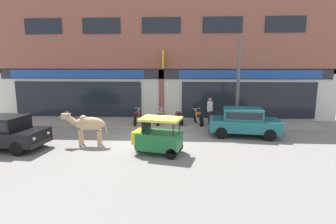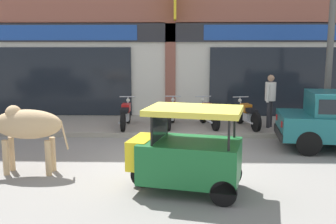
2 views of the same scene
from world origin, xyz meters
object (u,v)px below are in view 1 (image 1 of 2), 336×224
(auto_rickshaw, at_px, (158,138))
(utility_pole, at_px, (238,83))
(motorcycle_3, at_px, (198,118))
(motorcycle_0, at_px, (137,117))
(car_1, at_px, (3,131))
(motorcycle_1, at_px, (160,117))
(cow, at_px, (87,124))
(motorcycle_2, at_px, (179,117))
(pedestrian, at_px, (210,108))
(car_0, at_px, (243,121))

(auto_rickshaw, relative_size, utility_pole, 0.42)
(motorcycle_3, bearing_deg, motorcycle_0, -179.31)
(car_1, relative_size, motorcycle_1, 2.06)
(cow, height_order, motorcycle_2, cow)
(auto_rickshaw, distance_m, motorcycle_2, 5.22)
(car_1, distance_m, pedestrian, 10.58)
(car_1, bearing_deg, cow, 12.01)
(motorcycle_0, distance_m, pedestrian, 4.42)
(auto_rickshaw, height_order, pedestrian, pedestrian)
(auto_rickshaw, distance_m, motorcycle_1, 5.17)
(cow, height_order, auto_rickshaw, cow)
(cow, relative_size, car_0, 0.57)
(motorcycle_0, height_order, utility_pole, utility_pole)
(cow, xyz_separation_m, pedestrian, (5.92, 4.13, 0.12))
(cow, xyz_separation_m, motorcycle_3, (5.25, 4.11, -0.48))
(motorcycle_1, bearing_deg, auto_rickshaw, -85.81)
(motorcycle_0, bearing_deg, utility_pole, -5.40)
(motorcycle_1, distance_m, utility_pole, 4.99)
(motorcycle_1, relative_size, motorcycle_2, 1.02)
(motorcycle_2, height_order, motorcycle_3, same)
(motorcycle_0, height_order, motorcycle_3, same)
(motorcycle_3, xyz_separation_m, pedestrian, (0.67, 0.03, 0.60))
(car_0, distance_m, motorcycle_3, 3.03)
(car_0, xyz_separation_m, pedestrian, (-1.51, 2.10, 0.31))
(car_1, height_order, utility_pole, utility_pole)
(motorcycle_2, bearing_deg, utility_pole, -12.00)
(car_1, bearing_deg, motorcycle_1, 37.82)
(motorcycle_1, xyz_separation_m, motorcycle_2, (1.17, -0.00, 0.00))
(car_1, relative_size, motorcycle_2, 2.09)
(cow, xyz_separation_m, car_0, (7.43, 2.03, -0.19))
(car_1, bearing_deg, motorcycle_3, 29.08)
(motorcycle_3, xyz_separation_m, utility_pole, (2.13, -0.60, 2.13))
(cow, relative_size, motorcycle_2, 1.21)
(car_1, height_order, pedestrian, pedestrian)
(pedestrian, relative_size, utility_pole, 0.32)
(auto_rickshaw, relative_size, motorcycle_2, 1.20)
(motorcycle_3, distance_m, utility_pole, 3.06)
(motorcycle_0, bearing_deg, cow, -110.70)
(car_0, relative_size, motorcycle_3, 2.10)
(motorcycle_0, distance_m, utility_pole, 6.24)
(motorcycle_0, height_order, pedestrian, pedestrian)
(car_0, bearing_deg, motorcycle_2, 146.94)
(motorcycle_3, bearing_deg, pedestrian, 2.15)
(car_1, height_order, auto_rickshaw, auto_rickshaw)
(auto_rickshaw, xyz_separation_m, motorcycle_2, (0.79, 5.15, -0.14))
(cow, distance_m, car_1, 3.55)
(car_1, relative_size, auto_rickshaw, 1.75)
(pedestrian, bearing_deg, car_1, -152.57)
(auto_rickshaw, bearing_deg, motorcycle_2, 81.28)
(utility_pole, bearing_deg, motorcycle_1, 171.07)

